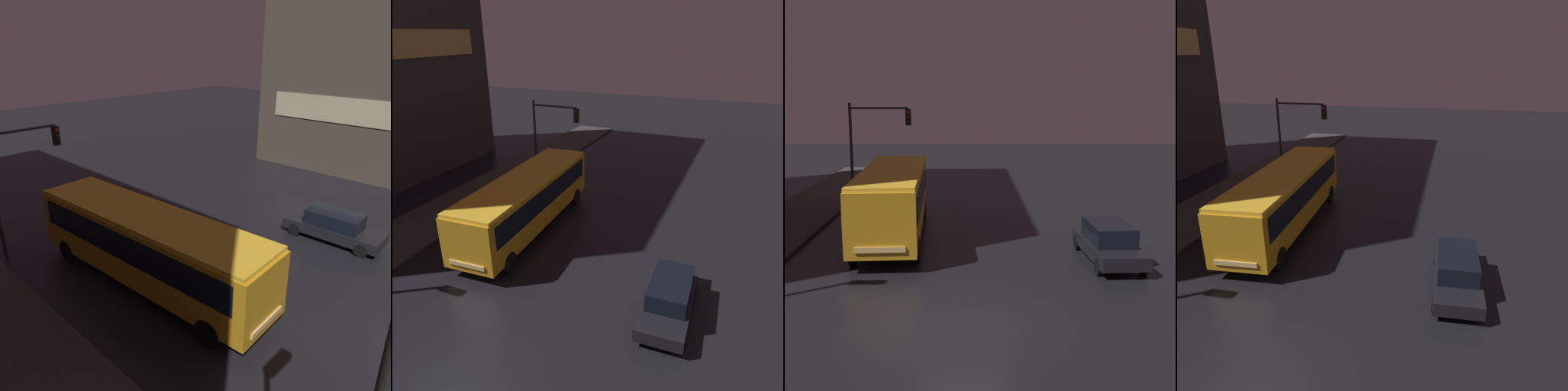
# 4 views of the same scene
# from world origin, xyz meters

# --- Properties ---
(ground_plane) EXTENTS (120.00, 120.00, 0.00)m
(ground_plane) POSITION_xyz_m (0.00, 0.00, 0.00)
(ground_plane) COLOR black
(sidewalk_left) EXTENTS (4.00, 48.00, 0.15)m
(sidewalk_left) POSITION_xyz_m (-9.00, 10.00, 0.07)
(sidewalk_left) COLOR #3D3A38
(sidewalk_left) RESTS_ON ground
(bus_near) EXTENTS (3.15, 11.12, 3.12)m
(bus_near) POSITION_xyz_m (-3.33, 9.88, 1.92)
(bus_near) COLOR orange
(bus_near) RESTS_ON ground
(car_taxi) EXTENTS (1.95, 4.82, 1.50)m
(car_taxi) POSITION_xyz_m (5.43, 6.04, 0.77)
(car_taxi) COLOR black
(car_taxi) RESTS_ON ground
(traffic_light_main) EXTENTS (3.45, 0.35, 5.95)m
(traffic_light_main) POSITION_xyz_m (-5.33, 16.40, 4.05)
(traffic_light_main) COLOR #2D2D2D
(traffic_light_main) RESTS_ON ground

